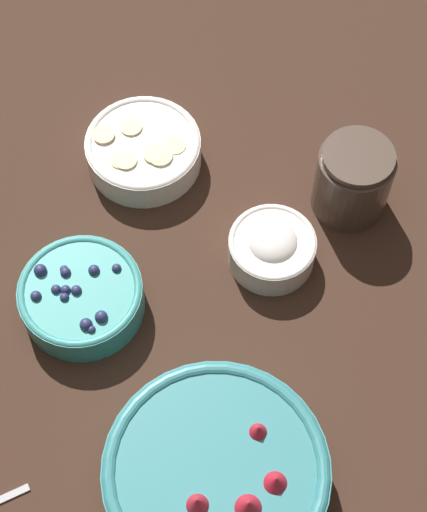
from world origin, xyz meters
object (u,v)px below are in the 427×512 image
Objects in this scene: bowl_bananas at (143,149)px; bowl_cream at (272,247)px; jar_chocolate at (353,181)px; bowl_strawberries at (216,475)px; bowl_blueberries at (81,296)px.

bowl_bananas is 1.40× the size of bowl_cream.
jar_chocolate is at bearing 146.63° from bowl_cream.
bowl_strawberries is 1.62× the size of bowl_blueberries.
bowl_blueberries is at bearing -56.49° from bowl_cream.
jar_chocolate is (-0.11, 0.07, 0.02)m from bowl_cream.
bowl_strawberries is 0.27m from bowl_blueberries.
bowl_bananas is 1.45× the size of jar_chocolate.
bowl_blueberries reaches higher than bowl_bananas.
bowl_blueberries is (-0.16, -0.22, -0.01)m from bowl_strawberries.
bowl_strawberries reaches higher than bowl_bananas.
jar_chocolate reaches higher than bowl_cream.
bowl_strawberries is 2.23× the size of bowl_cream.
bowl_cream reaches higher than bowl_bananas.
bowl_blueberries is at bearing -126.08° from bowl_strawberries.
bowl_strawberries reaches higher than bowl_blueberries.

